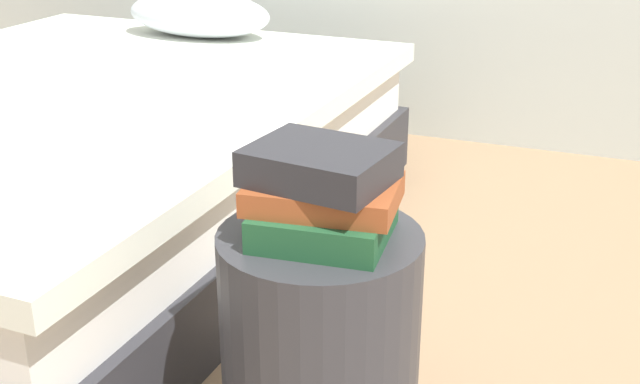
# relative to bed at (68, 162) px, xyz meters

# --- Properties ---
(bed) EXTENTS (1.59, 2.05, 0.62)m
(bed) POSITION_rel_bed_xyz_m (0.00, 0.00, 0.00)
(bed) COLOR #2D2D33
(bed) RESTS_ON ground_plane
(side_table) EXTENTS (0.37, 0.37, 0.47)m
(side_table) POSITION_rel_bed_xyz_m (1.06, -0.65, -0.00)
(side_table) COLOR #333338
(side_table) RESTS_ON ground_plane
(book_forest) EXTENTS (0.24, 0.22, 0.06)m
(book_forest) POSITION_rel_bed_xyz_m (1.06, -0.66, 0.26)
(book_forest) COLOR #1E512D
(book_forest) RESTS_ON side_table
(book_rust) EXTENTS (0.27, 0.21, 0.04)m
(book_rust) POSITION_rel_bed_xyz_m (1.06, -0.66, 0.31)
(book_rust) COLOR #994723
(book_rust) RESTS_ON book_forest
(book_charcoal) EXTENTS (0.25, 0.21, 0.06)m
(book_charcoal) POSITION_rel_bed_xyz_m (1.06, -0.65, 0.36)
(book_charcoal) COLOR #28282D
(book_charcoal) RESTS_ON book_rust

